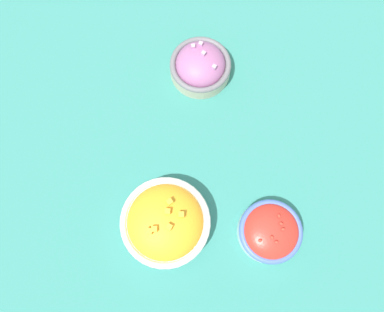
% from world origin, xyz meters
% --- Properties ---
extents(ground_plane, '(3.00, 3.00, 0.00)m').
position_xyz_m(ground_plane, '(0.00, 0.00, 0.00)').
color(ground_plane, '#337F75').
extents(bowl_squash, '(0.17, 0.17, 0.08)m').
position_xyz_m(bowl_squash, '(0.09, -0.10, 0.03)').
color(bowl_squash, silver).
rests_on(bowl_squash, ground_plane).
extents(bowl_cherry_tomatoes, '(0.12, 0.12, 0.06)m').
position_xyz_m(bowl_cherry_tomatoes, '(0.20, 0.06, 0.03)').
color(bowl_cherry_tomatoes, silver).
rests_on(bowl_cherry_tomatoes, ground_plane).
extents(bowl_red_onion, '(0.13, 0.13, 0.07)m').
position_xyz_m(bowl_red_onion, '(-0.16, 0.11, 0.03)').
color(bowl_red_onion, beige).
rests_on(bowl_red_onion, ground_plane).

